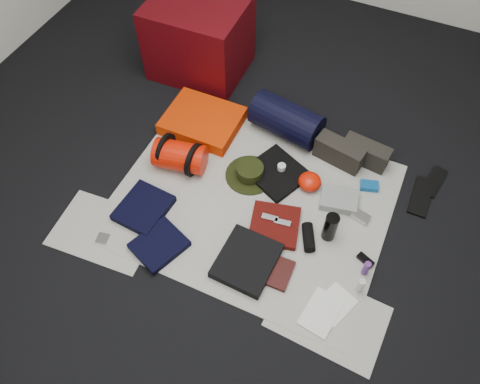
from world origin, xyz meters
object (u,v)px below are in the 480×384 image
at_px(water_bottle, 330,227).
at_px(stuff_sack, 180,156).
at_px(red_cabinet, 199,38).
at_px(paperback_book, 280,273).
at_px(sleeping_pad, 203,121).
at_px(navy_duffel, 286,120).
at_px(compact_camera, 360,217).

bearing_deg(water_bottle, stuff_sack, 174.23).
xyz_separation_m(red_cabinet, water_bottle, (1.33, -0.99, -0.16)).
xyz_separation_m(stuff_sack, water_bottle, (1.01, -0.10, 0.01)).
bearing_deg(paperback_book, sleeping_pad, 136.14).
bearing_deg(stuff_sack, sleeping_pad, 94.97).
bearing_deg(red_cabinet, water_bottle, -38.04).
distance_m(stuff_sack, navy_duffel, 0.74).
bearing_deg(water_bottle, compact_camera, 54.26).
distance_m(compact_camera, paperback_book, 0.61).
bearing_deg(navy_duffel, sleeping_pad, -151.67).
bearing_deg(red_cabinet, compact_camera, -29.99).
height_order(navy_duffel, water_bottle, navy_duffel).
bearing_deg(navy_duffel, red_cabinet, 167.12).
relative_size(sleeping_pad, paperback_book, 2.64).
distance_m(navy_duffel, water_bottle, 0.82).
relative_size(navy_duffel, compact_camera, 4.51).
relative_size(water_bottle, compact_camera, 1.94).
height_order(water_bottle, compact_camera, water_bottle).
bearing_deg(compact_camera, paperback_book, -105.36).
relative_size(navy_duffel, paperback_book, 2.48).
distance_m(navy_duffel, paperback_book, 1.05).
xyz_separation_m(stuff_sack, paperback_book, (0.85, -0.44, -0.08)).
height_order(sleeping_pad, paperback_book, sleeping_pad).
distance_m(sleeping_pad, stuff_sack, 0.37).
bearing_deg(navy_duffel, paperback_book, -60.04).
distance_m(navy_duffel, compact_camera, 0.80).
xyz_separation_m(red_cabinet, navy_duffel, (0.81, -0.35, -0.14)).
bearing_deg(red_cabinet, stuff_sack, -71.99).
xyz_separation_m(sleeping_pad, compact_camera, (1.18, -0.28, -0.02)).
distance_m(red_cabinet, water_bottle, 1.66).
relative_size(sleeping_pad, navy_duffel, 1.07).
bearing_deg(stuff_sack, water_bottle, -5.77).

